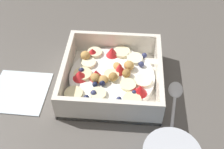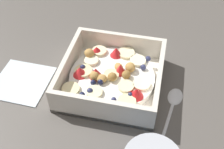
{
  "view_description": "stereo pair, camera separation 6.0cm",
  "coord_description": "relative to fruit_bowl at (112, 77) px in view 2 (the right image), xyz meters",
  "views": [
    {
      "loc": [
        -0.05,
        0.43,
        0.46
      ],
      "look_at": [
        -0.02,
        0.01,
        0.03
      ],
      "focal_mm": 44.52,
      "sensor_mm": 36.0,
      "label": 1
    },
    {
      "loc": [
        -0.11,
        0.42,
        0.46
      ],
      "look_at": [
        -0.02,
        0.01,
        0.03
      ],
      "focal_mm": 44.52,
      "sensor_mm": 36.0,
      "label": 2
    }
  ],
  "objects": [
    {
      "name": "fruit_bowl",
      "position": [
        0.0,
        0.0,
        0.0
      ],
      "size": [
        0.21,
        0.21,
        0.06
      ],
      "color": "white",
      "rests_on": "ground"
    },
    {
      "name": "spoon",
      "position": [
        -0.14,
        0.03,
        -0.02
      ],
      "size": [
        0.05,
        0.17,
        0.01
      ],
      "color": "silver",
      "rests_on": "ground"
    },
    {
      "name": "folded_napkin",
      "position": [
        0.2,
        0.04,
        -0.02
      ],
      "size": [
        0.12,
        0.12,
        0.01
      ],
      "primitive_type": "cube",
      "rotation": [
        0.0,
        0.0,
        -0.02
      ],
      "color": "silver",
      "rests_on": "ground"
    },
    {
      "name": "ground_plane",
      "position": [
        0.02,
        -0.01,
        -0.02
      ],
      "size": [
        2.4,
        2.4,
        0.0
      ],
      "primitive_type": "plane",
      "color": "#56514C"
    }
  ]
}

